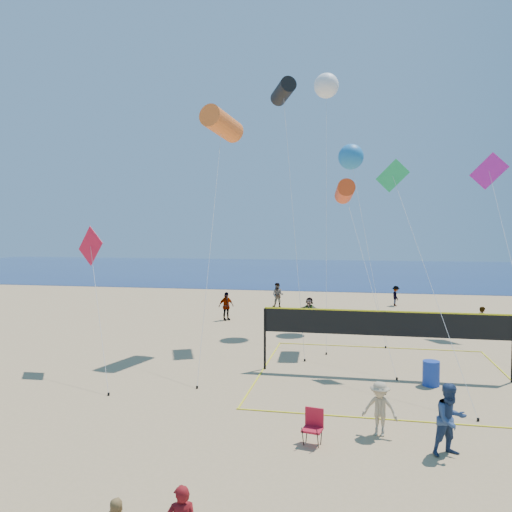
# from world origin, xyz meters

# --- Properties ---
(ground) EXTENTS (120.00, 120.00, 0.00)m
(ground) POSITION_xyz_m (0.00, 0.00, 0.00)
(ground) COLOR tan
(ground) RESTS_ON ground
(ocean) EXTENTS (140.00, 50.00, 0.03)m
(ocean) POSITION_xyz_m (0.00, 62.00, 0.01)
(ocean) COLOR navy
(ocean) RESTS_ON ground
(bystander_a) EXTENTS (1.14, 1.05, 1.89)m
(bystander_a) POSITION_xyz_m (3.82, 3.00, 0.95)
(bystander_a) COLOR navy
(bystander_a) RESTS_ON ground
(bystander_b) EXTENTS (1.11, 0.80, 1.55)m
(bystander_b) POSITION_xyz_m (2.09, 3.95, 0.78)
(bystander_b) COLOR tan
(bystander_b) RESTS_ON ground
(far_person_0) EXTENTS (1.10, 1.05, 1.84)m
(far_person_0) POSITION_xyz_m (-6.65, 20.87, 0.92)
(far_person_0) COLOR gray
(far_person_0) RESTS_ON ground
(far_person_1) EXTENTS (1.62, 0.96, 1.66)m
(far_person_1) POSITION_xyz_m (-1.22, 20.59, 0.83)
(far_person_1) COLOR gray
(far_person_1) RESTS_ON ground
(far_person_2) EXTENTS (0.60, 0.72, 1.68)m
(far_person_2) POSITION_xyz_m (8.42, 18.46, 0.84)
(far_person_2) COLOR gray
(far_person_2) RESTS_ON ground
(far_person_3) EXTENTS (1.01, 0.85, 1.85)m
(far_person_3) POSITION_xyz_m (-4.10, 26.92, 0.92)
(far_person_3) COLOR gray
(far_person_3) RESTS_ON ground
(far_person_4) EXTENTS (0.70, 1.07, 1.55)m
(far_person_4) POSITION_xyz_m (4.79, 29.19, 0.78)
(far_person_4) COLOR gray
(far_person_4) RESTS_ON ground
(camp_chair) EXTENTS (0.61, 0.72, 1.07)m
(camp_chair) POSITION_xyz_m (0.26, 3.03, 0.54)
(camp_chair) COLOR #B61428
(camp_chair) RESTS_ON ground
(trash_barrel) EXTENTS (0.67, 0.67, 0.94)m
(trash_barrel) POSITION_xyz_m (4.27, 9.00, 0.47)
(trash_barrel) COLOR #18379E
(trash_barrel) RESTS_ON ground
(volleyball_net) EXTENTS (9.95, 9.80, 2.65)m
(volleyball_net) POSITION_xyz_m (2.57, 10.03, 1.83)
(volleyball_net) COLOR black
(volleyball_net) RESTS_ON ground
(kite_0) EXTENTS (1.71, 7.90, 11.77)m
(kite_0) POSITION_xyz_m (-4.97, 13.46, 11.04)
(kite_0) COLOR orange
(kite_0) RESTS_ON ground
(kite_1) EXTENTS (2.48, 5.82, 13.80)m
(kite_1) POSITION_xyz_m (-2.33, 16.26, 13.22)
(kite_1) COLOR black
(kite_1) RESTS_ON ground
(kite_2) EXTENTS (2.70, 6.51, 8.35)m
(kite_2) POSITION_xyz_m (0.95, 14.87, 7.78)
(kite_2) COLOR #EF4518
(kite_2) RESTS_ON ground
(kite_3) EXTENTS (3.30, 3.85, 6.05)m
(kite_3) POSITION_xyz_m (-9.55, 8.97, 4.98)
(kite_3) COLOR red
(kite_3) RESTS_ON ground
(kite_4) EXTENTS (2.90, 6.09, 8.87)m
(kite_4) POSITION_xyz_m (3.13, 11.03, 7.56)
(kite_4) COLOR #21B760
(kite_4) RESTS_ON ground
(kite_5) EXTENTS (1.93, 9.53, 10.24)m
(kite_5) POSITION_xyz_m (8.93, 19.53, 8.83)
(kite_5) COLOR #BB1DA9
(kite_5) RESTS_ON ground
(kite_6) EXTENTS (1.59, 7.86, 15.20)m
(kite_6) POSITION_xyz_m (-0.23, 20.00, 14.46)
(kite_6) COLOR white
(kite_6) RESTS_ON ground
(kite_7) EXTENTS (2.77, 6.41, 11.02)m
(kite_7) POSITION_xyz_m (1.25, 20.25, 10.26)
(kite_7) COLOR #2077C0
(kite_7) RESTS_ON ground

